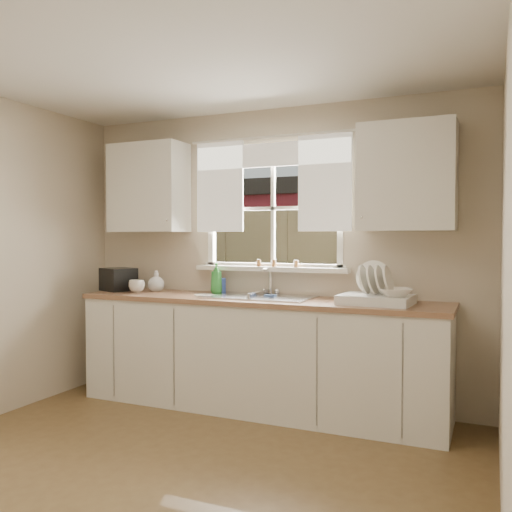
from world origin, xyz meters
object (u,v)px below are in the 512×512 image
at_px(dish_rack, 376,295).
at_px(black_appliance, 118,279).
at_px(cup, 137,286).
at_px(soap_bottle_a, 216,278).

distance_m(dish_rack, black_appliance, 2.36).
distance_m(dish_rack, cup, 2.12).
height_order(dish_rack, soap_bottle_a, dish_rack).
bearing_deg(black_appliance, cup, 10.14).
distance_m(soap_bottle_a, cup, 0.73).
bearing_deg(black_appliance, soap_bottle_a, 31.80).
height_order(soap_bottle_a, cup, soap_bottle_a).
bearing_deg(dish_rack, soap_bottle_a, 172.49).
height_order(cup, black_appliance, black_appliance).
bearing_deg(soap_bottle_a, black_appliance, 170.77).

